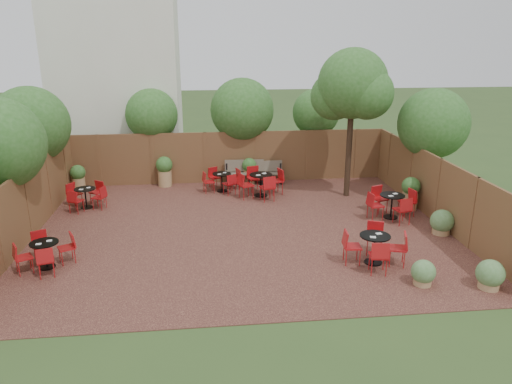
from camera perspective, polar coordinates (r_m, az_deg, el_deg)
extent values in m
plane|color=#354F23|center=(14.42, -1.67, -4.46)|extent=(80.00, 80.00, 0.00)
cube|color=black|center=(14.41, -1.67, -4.42)|extent=(12.00, 10.00, 0.02)
cube|color=brown|center=(18.87, -2.96, 4.10)|extent=(12.00, 0.08, 2.00)
cube|color=brown|center=(14.87, -25.42, -1.43)|extent=(0.08, 10.00, 2.00)
cube|color=brown|center=(15.70, 20.68, 0.13)|extent=(0.08, 10.00, 2.00)
cube|color=silver|center=(21.63, -15.92, 13.27)|extent=(5.00, 4.00, 8.00)
sphere|color=#2B5C1E|center=(17.43, -25.00, 7.19)|extent=(2.49, 2.49, 2.49)
sphere|color=#2B5C1E|center=(19.31, -12.19, 8.89)|extent=(2.00, 2.00, 2.00)
sphere|color=#2B5C1E|center=(19.16, -1.64, 9.64)|extent=(2.48, 2.48, 2.48)
sphere|color=#2B5C1E|center=(19.85, 7.10, 9.29)|extent=(1.90, 1.90, 1.90)
sphere|color=#2B5C1E|center=(17.33, 20.16, 7.58)|extent=(2.35, 2.35, 2.35)
cylinder|color=black|center=(17.20, 10.96, 6.21)|extent=(0.26, 0.26, 4.16)
sphere|color=#2B5C1E|center=(16.93, 11.34, 12.43)|extent=(2.36, 2.36, 2.36)
sphere|color=#2B5C1E|center=(17.22, 9.23, 11.09)|extent=(1.65, 1.65, 1.65)
sphere|color=#2B5C1E|center=(16.71, 13.02, 11.25)|extent=(1.72, 1.72, 1.72)
cube|color=brown|center=(18.60, -1.33, 2.18)|extent=(1.52, 0.51, 0.05)
cube|color=brown|center=(18.73, -1.39, 3.15)|extent=(1.51, 0.17, 0.45)
cube|color=black|center=(18.62, -3.42, 1.43)|extent=(0.08, 0.45, 0.40)
cube|color=black|center=(18.74, 0.76, 1.56)|extent=(0.08, 0.45, 0.40)
cube|color=brown|center=(18.69, 1.06, 2.17)|extent=(1.42, 0.47, 0.05)
cube|color=brown|center=(18.81, 0.99, 3.06)|extent=(1.41, 0.16, 0.42)
cube|color=black|center=(18.68, -0.88, 1.47)|extent=(0.07, 0.42, 0.37)
cube|color=black|center=(18.84, 2.97, 1.59)|extent=(0.07, 0.42, 0.37)
cylinder|color=black|center=(17.37, 0.57, -0.39)|extent=(0.47, 0.47, 0.03)
cylinder|color=black|center=(17.26, 0.57, 0.81)|extent=(0.05, 0.05, 0.75)
cylinder|color=black|center=(17.15, 0.57, 2.05)|extent=(0.82, 0.82, 0.03)
cube|color=white|center=(17.24, 0.96, 2.21)|extent=(0.18, 0.15, 0.02)
cube|color=white|center=(17.01, 0.27, 2.00)|extent=(0.18, 0.15, 0.02)
cylinder|color=black|center=(12.69, 13.62, -8.04)|extent=(0.44, 0.44, 0.03)
cylinder|color=black|center=(12.54, 13.74, -6.57)|extent=(0.05, 0.05, 0.70)
cylinder|color=black|center=(12.40, 13.86, -5.04)|extent=(0.76, 0.76, 0.03)
cube|color=white|center=(12.50, 14.27, -4.77)|extent=(0.16, 0.13, 0.02)
cube|color=white|center=(12.26, 13.61, -5.19)|extent=(0.16, 0.13, 0.02)
cylinder|color=black|center=(15.88, 15.56, -2.86)|extent=(0.45, 0.45, 0.03)
cylinder|color=black|center=(15.76, 15.67, -1.63)|extent=(0.05, 0.05, 0.71)
cylinder|color=black|center=(15.64, 15.78, -0.37)|extent=(0.77, 0.77, 0.03)
cube|color=white|center=(15.75, 16.09, -0.19)|extent=(0.16, 0.14, 0.02)
cube|color=white|center=(15.49, 15.60, -0.45)|extent=(0.16, 0.14, 0.02)
cylinder|color=black|center=(17.12, -19.31, -1.71)|extent=(0.40, 0.40, 0.03)
cylinder|color=black|center=(17.03, -19.42, -0.70)|extent=(0.05, 0.05, 0.63)
cylinder|color=black|center=(16.93, -19.53, 0.35)|extent=(0.68, 0.68, 0.03)
cube|color=white|center=(16.97, -19.13, 0.50)|extent=(0.15, 0.13, 0.01)
cube|color=white|center=(16.85, -19.91, 0.29)|extent=(0.15, 0.13, 0.01)
cylinder|color=black|center=(17.95, -4.01, 0.16)|extent=(0.40, 0.40, 0.03)
cylinder|color=black|center=(17.86, -4.04, 1.15)|extent=(0.05, 0.05, 0.63)
cylinder|color=black|center=(17.77, -4.06, 2.15)|extent=(0.69, 0.69, 0.03)
cube|color=white|center=(17.84, -3.72, 2.29)|extent=(0.15, 0.13, 0.01)
cube|color=white|center=(17.65, -4.34, 2.11)|extent=(0.15, 0.13, 0.01)
cylinder|color=black|center=(13.17, -23.36, -8.08)|extent=(0.40, 0.40, 0.03)
cylinder|color=black|center=(13.05, -23.53, -6.82)|extent=(0.05, 0.05, 0.63)
cylinder|color=black|center=(12.92, -23.71, -5.51)|extent=(0.68, 0.68, 0.03)
cube|color=white|center=(12.95, -23.18, -5.30)|extent=(0.15, 0.13, 0.01)
cube|color=white|center=(12.85, -24.24, -5.61)|extent=(0.15, 0.13, 0.01)
cylinder|color=#A47F52|center=(18.78, -10.67, 1.60)|extent=(0.52, 0.52, 0.60)
sphere|color=#2B5C1E|center=(18.64, -10.77, 3.17)|extent=(0.63, 0.63, 0.63)
cylinder|color=#A47F52|center=(18.81, -0.80, 1.82)|extent=(0.46, 0.46, 0.52)
sphere|color=#2B5C1E|center=(18.69, -0.81, 3.20)|extent=(0.55, 0.55, 0.55)
cylinder|color=#A47F52|center=(18.93, -20.12, 0.82)|extent=(0.46, 0.46, 0.52)
sphere|color=#2B5C1E|center=(18.81, -20.27, 2.18)|extent=(0.55, 0.55, 0.55)
cylinder|color=#A47F52|center=(16.74, 17.63, -1.00)|extent=(0.50, 0.50, 0.57)
sphere|color=#2B5C1E|center=(16.59, 17.79, 0.67)|extent=(0.60, 0.60, 0.60)
cylinder|color=#A47F52|center=(12.34, 25.72, -9.72)|extent=(0.46, 0.46, 0.21)
sphere|color=#4D793E|center=(12.23, 25.89, -8.62)|extent=(0.63, 0.63, 0.63)
cylinder|color=#A47F52|center=(11.94, 19.01, -9.86)|extent=(0.41, 0.41, 0.18)
sphere|color=#4D793E|center=(11.84, 19.12, -8.87)|extent=(0.55, 0.55, 0.55)
cylinder|color=#A47F52|center=(15.02, 20.95, -4.21)|extent=(0.49, 0.49, 0.22)
sphere|color=#4D793E|center=(14.92, 21.06, -3.22)|extent=(0.67, 0.67, 0.67)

